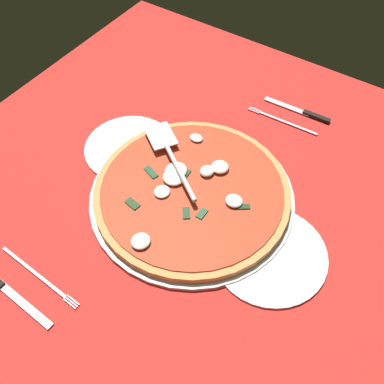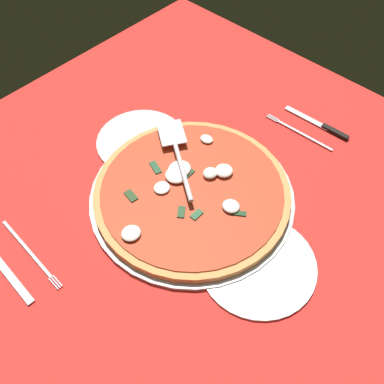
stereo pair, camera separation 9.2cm
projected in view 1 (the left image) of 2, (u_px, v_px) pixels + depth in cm
name	position (u px, v px, depth cm)	size (l,w,h in cm)	color
ground_plane	(189.00, 190.00, 95.61)	(109.22, 109.22, 0.80)	red
pizza_pan	(192.00, 197.00, 93.23)	(42.60, 42.60, 1.29)	#B8BABC
dinner_plate_left	(130.00, 148.00, 101.93)	(20.51, 20.51, 1.00)	white
dinner_plate_right	(269.00, 255.00, 84.97)	(22.04, 22.04, 1.00)	white
pizza	(192.00, 192.00, 91.96)	(40.55, 40.55, 3.28)	#E1924E
pizza_server	(171.00, 155.00, 94.61)	(21.20, 15.90, 1.00)	silver
place_setting_near	(21.00, 283.00, 81.48)	(22.26, 12.65, 1.40)	white
place_setting_far	(293.00, 117.00, 108.41)	(19.13, 12.66, 1.40)	white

